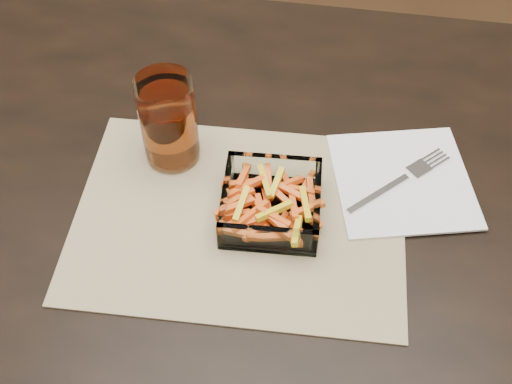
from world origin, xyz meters
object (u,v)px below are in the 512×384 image
(tumbler, at_px, (169,123))
(fork, at_px, (402,180))
(glass_bowl, at_px, (271,205))
(dining_table, at_px, (305,233))

(tumbler, distance_m, fork, 0.34)
(glass_bowl, relative_size, fork, 0.96)
(glass_bowl, distance_m, fork, 0.20)
(dining_table, relative_size, tumbler, 11.31)
(dining_table, distance_m, tumbler, 0.26)
(dining_table, relative_size, glass_bowl, 11.58)
(dining_table, bearing_deg, fork, 20.23)
(dining_table, xyz_separation_m, fork, (0.13, 0.05, 0.10))
(dining_table, height_order, fork, fork)
(fork, bearing_deg, glass_bowl, -108.74)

